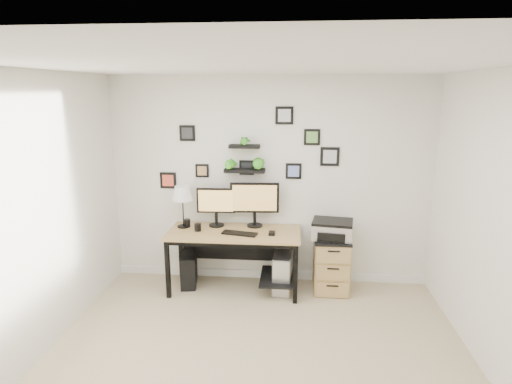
# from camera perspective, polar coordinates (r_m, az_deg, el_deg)

# --- Properties ---
(room) EXTENTS (4.00, 4.00, 4.00)m
(room) POSITION_cam_1_polar(r_m,az_deg,el_deg) (5.74, 1.69, -10.90)
(room) COLOR #C3B08B
(room) RESTS_ON ground
(desk) EXTENTS (1.60, 0.70, 0.75)m
(desk) POSITION_cam_1_polar(r_m,az_deg,el_deg) (5.26, -2.50, -6.46)
(desk) COLOR tan
(desk) RESTS_ON ground
(monitor_left) EXTENTS (0.48, 0.19, 0.49)m
(monitor_left) POSITION_cam_1_polar(r_m,az_deg,el_deg) (5.33, -5.36, -1.62)
(monitor_left) COLOR black
(monitor_left) RESTS_ON desk
(monitor_right) EXTENTS (0.60, 0.21, 0.56)m
(monitor_right) POSITION_cam_1_polar(r_m,az_deg,el_deg) (5.28, -0.18, -1.18)
(monitor_right) COLOR black
(monitor_right) RESTS_ON desk
(keyboard) EXTENTS (0.44, 0.22, 0.02)m
(keyboard) POSITION_cam_1_polar(r_m,az_deg,el_deg) (5.09, -2.21, -5.54)
(keyboard) COLOR black
(keyboard) RESTS_ON desk
(mouse) EXTENTS (0.08, 0.11, 0.03)m
(mouse) POSITION_cam_1_polar(r_m,az_deg,el_deg) (5.08, 2.14, -5.51)
(mouse) COLOR black
(mouse) RESTS_ON desk
(table_lamp) EXTENTS (0.26, 0.26, 0.52)m
(table_lamp) POSITION_cam_1_polar(r_m,az_deg,el_deg) (5.32, -9.79, -0.29)
(table_lamp) COLOR black
(table_lamp) RESTS_ON desk
(mug) EXTENTS (0.08, 0.08, 0.09)m
(mug) POSITION_cam_1_polar(r_m,az_deg,el_deg) (5.24, -7.77, -4.68)
(mug) COLOR black
(mug) RESTS_ON desk
(pen_cup) EXTENTS (0.08, 0.08, 0.10)m
(pen_cup) POSITION_cam_1_polar(r_m,az_deg,el_deg) (5.42, -9.15, -4.10)
(pen_cup) COLOR black
(pen_cup) RESTS_ON desk
(pc_tower_black) EXTENTS (0.24, 0.43, 0.41)m
(pc_tower_black) POSITION_cam_1_polar(r_m,az_deg,el_deg) (5.56, -8.93, -10.17)
(pc_tower_black) COLOR black
(pc_tower_black) RESTS_ON ground
(pc_tower_grey) EXTENTS (0.25, 0.50, 0.48)m
(pc_tower_grey) POSITION_cam_1_polar(r_m,az_deg,el_deg) (5.36, 3.60, -10.56)
(pc_tower_grey) COLOR gray
(pc_tower_grey) RESTS_ON ground
(file_cabinet) EXTENTS (0.43, 0.53, 0.67)m
(file_cabinet) POSITION_cam_1_polar(r_m,az_deg,el_deg) (5.40, 9.99, -9.43)
(file_cabinet) COLOR tan
(file_cabinet) RESTS_ON ground
(printer) EXTENTS (0.52, 0.44, 0.22)m
(printer) POSITION_cam_1_polar(r_m,az_deg,el_deg) (5.26, 10.14, -4.92)
(printer) COLOR silver
(printer) RESTS_ON file_cabinet
(wall_decor) EXTENTS (2.25, 0.18, 1.04)m
(wall_decor) POSITION_cam_1_polar(r_m,az_deg,el_deg) (5.25, -1.03, 4.98)
(wall_decor) COLOR black
(wall_decor) RESTS_ON ground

